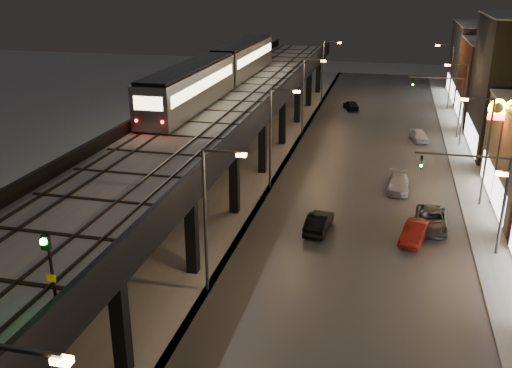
# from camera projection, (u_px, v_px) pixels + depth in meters

# --- Properties ---
(road_surface) EXTENTS (17.00, 120.00, 0.06)m
(road_surface) POSITION_uv_depth(u_px,v_px,m) (365.00, 180.00, 52.79)
(road_surface) COLOR #46474D
(road_surface) RESTS_ON ground
(sidewalk_right) EXTENTS (4.00, 120.00, 0.14)m
(sidewalk_right) POSITION_uv_depth(u_px,v_px,m) (479.00, 189.00, 50.60)
(sidewalk_right) COLOR #9FA1A8
(sidewalk_right) RESTS_ON ground
(under_viaduct_pavement) EXTENTS (11.00, 120.00, 0.06)m
(under_viaduct_pavement) POSITION_uv_depth(u_px,v_px,m) (226.00, 169.00, 55.73)
(under_viaduct_pavement) COLOR #9FA1A8
(under_viaduct_pavement) RESTS_ON ground
(elevated_viaduct) EXTENTS (9.00, 100.00, 6.30)m
(elevated_viaduct) POSITION_uv_depth(u_px,v_px,m) (214.00, 121.00, 50.91)
(elevated_viaduct) COLOR black
(elevated_viaduct) RESTS_ON ground
(viaduct_trackbed) EXTENTS (8.40, 100.00, 0.32)m
(viaduct_trackbed) POSITION_uv_depth(u_px,v_px,m) (215.00, 112.00, 50.75)
(viaduct_trackbed) COLOR #B2B7C1
(viaduct_trackbed) RESTS_ON elevated_viaduct
(viaduct_parapet_streetside) EXTENTS (0.30, 100.00, 1.10)m
(viaduct_parapet_streetside) POSITION_uv_depth(u_px,v_px,m) (262.00, 110.00, 49.67)
(viaduct_parapet_streetside) COLOR black
(viaduct_parapet_streetside) RESTS_ON elevated_viaduct
(viaduct_parapet_far) EXTENTS (0.30, 100.00, 1.10)m
(viaduct_parapet_far) POSITION_uv_depth(u_px,v_px,m) (169.00, 105.00, 51.56)
(viaduct_parapet_far) COLOR black
(viaduct_parapet_far) RESTS_ON elevated_viaduct
(building_e) EXTENTS (12.20, 12.20, 10.16)m
(building_e) POSITION_uv_depth(u_px,v_px,m) (512.00, 82.00, 72.05)
(building_e) COLOR #532214
(building_e) RESTS_ON ground
(building_f) EXTENTS (12.20, 16.20, 11.16)m
(building_f) POSITION_uv_depth(u_px,v_px,m) (496.00, 62.00, 84.64)
(building_f) COLOR #313136
(building_f) RESTS_ON ground
(streetlight_left_1) EXTENTS (2.57, 0.28, 9.00)m
(streetlight_left_1) POSITION_uv_depth(u_px,v_px,m) (209.00, 212.00, 32.65)
(streetlight_left_1) COLOR #38383A
(streetlight_left_1) RESTS_ON ground
(streetlight_left_2) EXTENTS (2.57, 0.28, 9.00)m
(streetlight_left_2) POSITION_uv_depth(u_px,v_px,m) (274.00, 132.00, 49.06)
(streetlight_left_2) COLOR #38383A
(streetlight_left_2) RESTS_ON ground
(streetlight_right_2) EXTENTS (2.56, 0.28, 9.00)m
(streetlight_right_2) POSITION_uv_depth(u_px,v_px,m) (484.00, 145.00, 45.32)
(streetlight_right_2) COLOR #38383A
(streetlight_right_2) RESTS_ON ground
(streetlight_left_3) EXTENTS (2.57, 0.28, 9.00)m
(streetlight_left_3) POSITION_uv_depth(u_px,v_px,m) (305.00, 92.00, 65.46)
(streetlight_left_3) COLOR #38383A
(streetlight_left_3) RESTS_ON ground
(streetlight_right_3) EXTENTS (2.56, 0.28, 9.00)m
(streetlight_right_3) POSITION_uv_depth(u_px,v_px,m) (462.00, 99.00, 61.73)
(streetlight_right_3) COLOR #38383A
(streetlight_right_3) RESTS_ON ground
(streetlight_left_4) EXTENTS (2.57, 0.28, 9.00)m
(streetlight_left_4) POSITION_uv_depth(u_px,v_px,m) (325.00, 68.00, 81.87)
(streetlight_left_4) COLOR #38383A
(streetlight_left_4) RESTS_ON ground
(streetlight_right_4) EXTENTS (2.56, 0.28, 9.00)m
(streetlight_right_4) POSITION_uv_depth(u_px,v_px,m) (449.00, 72.00, 78.14)
(streetlight_right_4) COLOR #38383A
(streetlight_right_4) RESTS_ON ground
(traffic_light_rig_a) EXTENTS (6.10, 0.34, 7.00)m
(traffic_light_rig_a) POSITION_uv_depth(u_px,v_px,m) (487.00, 192.00, 37.57)
(traffic_light_rig_a) COLOR #38383A
(traffic_light_rig_a) RESTS_ON ground
(traffic_light_rig_b) EXTENTS (6.10, 0.34, 7.00)m
(traffic_light_rig_b) POSITION_uv_depth(u_px,v_px,m) (451.00, 100.00, 64.91)
(traffic_light_rig_b) COLOR #38383A
(traffic_light_rig_b) RESTS_ON ground
(subway_train) EXTENTS (3.13, 37.80, 3.75)m
(subway_train) POSITION_uv_depth(u_px,v_px,m) (221.00, 70.00, 59.95)
(subway_train) COLOR gray
(subway_train) RESTS_ON viaduct_trackbed
(rail_signal) EXTENTS (0.34, 0.42, 2.95)m
(rail_signal) POSITION_uv_depth(u_px,v_px,m) (48.00, 257.00, 20.01)
(rail_signal) COLOR black
(rail_signal) RESTS_ON viaduct_trackbed
(car_near_white) EXTENTS (1.86, 4.42, 1.42)m
(car_near_white) POSITION_uv_depth(u_px,v_px,m) (319.00, 223.00, 42.12)
(car_near_white) COLOR black
(car_near_white) RESTS_ON ground
(car_far_white) EXTENTS (2.70, 4.13, 1.31)m
(car_far_white) POSITION_uv_depth(u_px,v_px,m) (351.00, 105.00, 79.59)
(car_far_white) COLOR black
(car_far_white) RESTS_ON ground
(car_onc_silver) EXTENTS (2.37, 4.30, 1.34)m
(car_onc_silver) POSITION_uv_depth(u_px,v_px,m) (415.00, 233.00, 40.58)
(car_onc_silver) COLOR maroon
(car_onc_silver) RESTS_ON ground
(car_onc_dark) EXTENTS (2.58, 5.17, 1.41)m
(car_onc_dark) POSITION_uv_depth(u_px,v_px,m) (431.00, 220.00, 42.58)
(car_onc_dark) COLOR #414143
(car_onc_dark) RESTS_ON ground
(car_onc_white) EXTENTS (1.85, 4.50, 1.30)m
(car_onc_white) POSITION_uv_depth(u_px,v_px,m) (398.00, 184.00, 50.08)
(car_onc_white) COLOR silver
(car_onc_white) RESTS_ON ground
(car_onc_red) EXTENTS (2.38, 4.09, 1.31)m
(car_onc_red) POSITION_uv_depth(u_px,v_px,m) (419.00, 136.00, 64.83)
(car_onc_red) COLOR silver
(car_onc_red) RESTS_ON ground
(sign_mcdonalds) EXTENTS (2.61, 0.35, 8.84)m
(sign_mcdonalds) POSITION_uv_depth(u_px,v_px,m) (504.00, 122.00, 44.96)
(sign_mcdonalds) COLOR #38383A
(sign_mcdonalds) RESTS_ON ground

